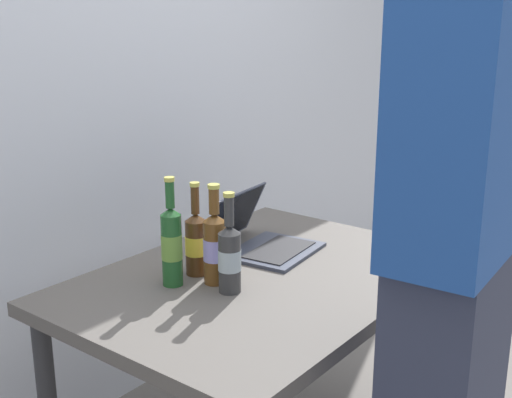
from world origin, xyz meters
name	(u,v)px	position (x,y,z in m)	size (l,w,h in m)	color
desk	(260,297)	(0.00, 0.00, 0.64)	(1.22, 0.88, 0.71)	#56514C
laptop	(260,238)	(0.18, 0.14, 0.76)	(0.35, 0.37, 0.20)	#383D4C
beer_bottle_green	(215,246)	(-0.14, 0.07, 0.83)	(0.07, 0.07, 0.31)	brown
beer_bottle_dark	(230,256)	(-0.16, -0.01, 0.83)	(0.07, 0.07, 0.30)	#333333
beer_bottle_amber	(172,244)	(-0.23, 0.16, 0.84)	(0.06, 0.06, 0.33)	#1E5123
beer_bottle_brown	(196,242)	(-0.12, 0.16, 0.82)	(0.07, 0.07, 0.30)	#472B14
person_figure	(455,262)	(-0.19, -0.69, 0.98)	(0.44, 0.30, 1.89)	#2D3347
back_wall	(92,73)	(0.00, 0.76, 1.30)	(6.00, 0.10, 2.60)	silver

